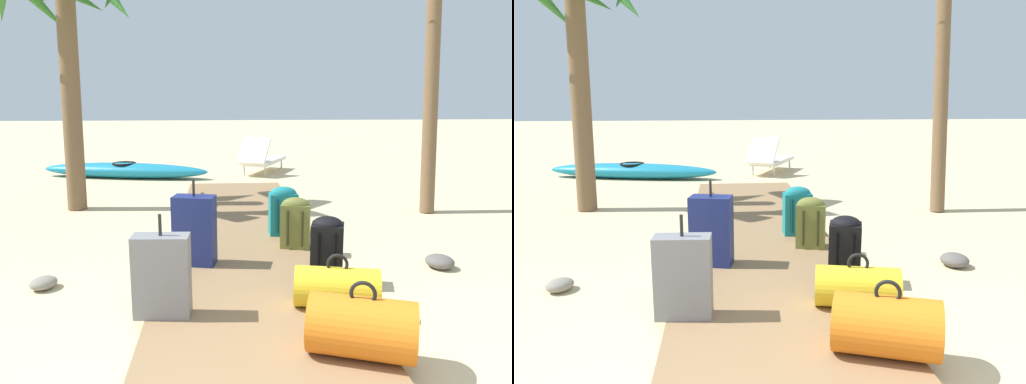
# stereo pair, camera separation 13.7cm
# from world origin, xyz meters

# --- Properties ---
(ground_plane) EXTENTS (60.00, 60.00, 0.00)m
(ground_plane) POSITION_xyz_m (0.00, 2.87, 0.00)
(ground_plane) COLOR #D1BA8C
(boardwalk) EXTENTS (1.61, 7.17, 0.08)m
(boardwalk) POSITION_xyz_m (0.00, 3.59, 0.04)
(boardwalk) COLOR olive
(boardwalk) RESTS_ON ground
(backpack_black) EXTENTS (0.33, 0.31, 0.55)m
(backpack_black) POSITION_xyz_m (0.67, 2.42, 0.37)
(backpack_black) COLOR black
(backpack_black) RESTS_ON boardwalk
(backpack_teal) EXTENTS (0.33, 0.22, 0.56)m
(backpack_teal) POSITION_xyz_m (0.46, 3.78, 0.37)
(backpack_teal) COLOR #197A7F
(backpack_teal) RESTS_ON boardwalk
(duffel_bag_orange) EXTENTS (0.73, 0.57, 0.49)m
(duffel_bag_orange) POSITION_xyz_m (0.59, 1.10, 0.27)
(duffel_bag_orange) COLOR orange
(duffel_bag_orange) RESTS_ON boardwalk
(suitcase_grey) EXTENTS (0.41, 0.21, 0.76)m
(suitcase_grey) POSITION_xyz_m (-0.68, 1.75, 0.38)
(suitcase_grey) COLOR slate
(suitcase_grey) RESTS_ON boardwalk
(backpack_olive) EXTENTS (0.34, 0.25, 0.54)m
(backpack_olive) POSITION_xyz_m (0.52, 3.27, 0.36)
(backpack_olive) COLOR olive
(backpack_olive) RESTS_ON boardwalk
(duffel_bag_yellow) EXTENTS (0.68, 0.44, 0.42)m
(duffel_bag_yellow) POSITION_xyz_m (0.61, 1.79, 0.24)
(duffel_bag_yellow) COLOR gold
(duffel_bag_yellow) RESTS_ON boardwalk
(suitcase_navy) EXTENTS (0.42, 0.29, 0.82)m
(suitcase_navy) POSITION_xyz_m (-0.50, 2.84, 0.41)
(suitcase_navy) COLOR navy
(suitcase_navy) RESTS_ON boardwalk
(palm_tree_far_left) EXTENTS (2.30, 2.22, 3.77)m
(palm_tree_far_left) POSITION_xyz_m (-2.38, 5.69, 2.90)
(palm_tree_far_left) COLOR brown
(palm_tree_far_left) RESTS_ON ground
(lounge_chair) EXTENTS (1.19, 1.64, 0.80)m
(lounge_chair) POSITION_xyz_m (0.63, 8.80, 0.33)
(lounge_chair) COLOR white
(lounge_chair) RESTS_ON ground
(kayak) EXTENTS (3.57, 1.36, 0.32)m
(kayak) POSITION_xyz_m (-2.23, 8.40, 0.16)
(kayak) COLOR teal
(kayak) RESTS_ON ground
(rock_right_near) EXTENTS (0.36, 0.37, 0.13)m
(rock_right_near) POSITION_xyz_m (1.87, 2.77, 0.07)
(rock_right_near) COLOR #5B5651
(rock_right_near) RESTS_ON ground
(rock_left_mid) EXTENTS (0.31, 0.32, 0.11)m
(rock_left_mid) POSITION_xyz_m (-1.80, 2.52, 0.05)
(rock_left_mid) COLOR gray
(rock_left_mid) RESTS_ON ground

